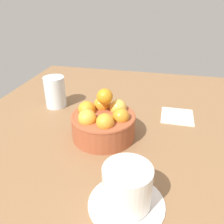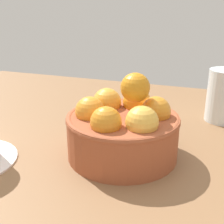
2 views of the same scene
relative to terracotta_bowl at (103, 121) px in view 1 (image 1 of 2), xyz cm
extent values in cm
cube|color=brown|center=(0.06, 0.03, -6.06)|extent=(114.57, 85.57, 3.01)
cylinder|color=#9E4C2D|center=(0.06, 0.03, -1.30)|extent=(16.76, 16.76, 6.51)
torus|color=#9E4C2D|center=(0.06, 0.03, 1.56)|extent=(16.96, 16.96, 1.00)
sphere|color=#F0B446|center=(-3.64, 3.17, 2.65)|extent=(4.56, 4.56, 4.56)
sphere|color=orange|center=(-4.51, -1.60, 2.65)|extent=(4.50, 4.50, 4.50)
sphere|color=orange|center=(-0.81, -4.73, 2.65)|extent=(4.57, 4.57, 4.57)
sphere|color=gold|center=(3.75, -3.10, 2.65)|extent=(4.61, 4.61, 4.61)
sphere|color=orange|center=(4.62, 1.67, 2.65)|extent=(4.43, 4.43, 4.43)
sphere|color=orange|center=(0.92, 4.80, 2.65)|extent=(4.32, 4.32, 4.32)
sphere|color=orange|center=(-1.72, -0.04, 6.45)|extent=(4.22, 4.22, 4.22)
cylinder|color=white|center=(21.13, 9.90, -4.26)|extent=(14.40, 14.40, 0.60)
cylinder|color=white|center=(21.13, 9.90, 0.01)|extent=(8.94, 8.94, 7.93)
cylinder|color=silver|center=(-14.32, -20.36, 0.58)|extent=(6.81, 6.81, 10.27)
cube|color=white|center=(-15.62, 19.76, -4.26)|extent=(10.59, 9.83, 0.60)
camera|label=1|loc=(51.66, 14.09, 31.30)|focal=37.67mm
camera|label=2|loc=(-12.29, 39.24, 17.88)|focal=47.67mm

